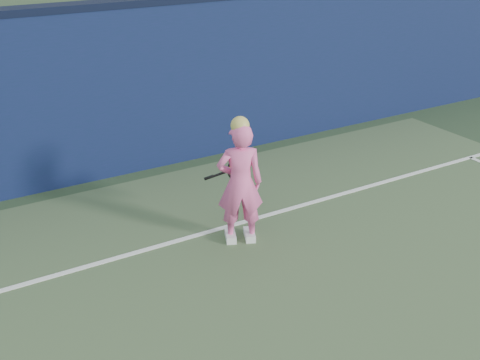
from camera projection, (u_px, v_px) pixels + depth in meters
backstop_wall at (137, 90)px, 9.19m from camera, size 24.00×0.40×2.50m
wall_cap at (131, 3)px, 8.66m from camera, size 24.00×0.42×0.10m
player at (240, 183)px, 7.22m from camera, size 0.66×0.56×1.62m
racket at (236, 170)px, 7.63m from camera, size 0.57×0.25×0.32m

